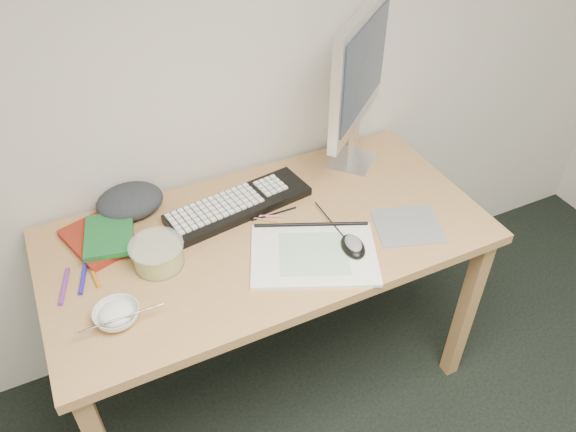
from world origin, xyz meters
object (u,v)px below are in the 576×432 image
desk (268,251)px  monitor (360,73)px  sketchpad (314,255)px  rice_bowl (117,315)px  keyboard (239,205)px

desk → monitor: 0.66m
sketchpad → rice_bowl: 0.59m
keyboard → monitor: monitor is taller
sketchpad → rice_bowl: (-0.59, 0.01, 0.01)m
rice_bowl → keyboard: bearing=32.7°
desk → keyboard: keyboard is taller
desk → keyboard: (-0.04, 0.15, 0.10)m
sketchpad → desk: bearing=141.3°
monitor → keyboard: bearing=148.1°
sketchpad → keyboard: bearing=134.7°
monitor → desk: bearing=166.2°
sketchpad → keyboard: (-0.12, 0.31, 0.01)m
desk → monitor: monitor is taller
monitor → rice_bowl: (-0.95, -0.38, -0.34)m
keyboard → rice_bowl: rice_bowl is taller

